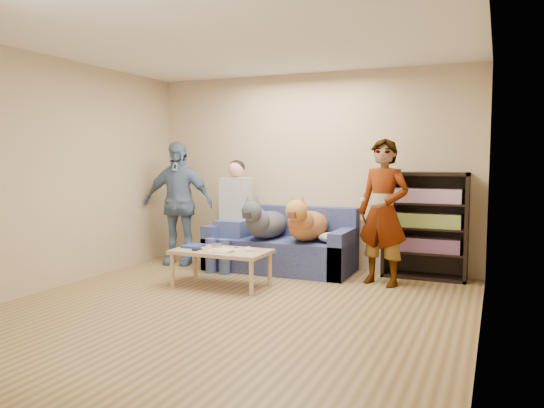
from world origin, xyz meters
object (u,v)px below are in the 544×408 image
at_px(person_standing_right, 383,212).
at_px(person_standing_left, 178,203).
at_px(bookshelf, 425,223).
at_px(dog_gray, 265,223).
at_px(notebook_blue, 193,246).
at_px(person_seated, 233,210).
at_px(sofa, 281,248).
at_px(coffee_table, 221,254).
at_px(camera_silver, 217,245).
at_px(dog_tan, 306,224).

distance_m(person_standing_right, person_standing_left, 2.87).
bearing_deg(bookshelf, dog_gray, -167.88).
relative_size(person_standing_right, person_standing_left, 1.00).
relative_size(notebook_blue, person_seated, 0.18).
xyz_separation_m(sofa, dog_gray, (-0.15, -0.19, 0.36)).
distance_m(sofa, coffee_table, 1.15).
bearing_deg(coffee_table, person_standing_left, 142.22).
xyz_separation_m(person_standing_right, bookshelf, (0.40, 0.55, -0.17)).
height_order(camera_silver, dog_tan, dog_tan).
bearing_deg(person_standing_left, person_seated, -5.45).
relative_size(dog_tan, bookshelf, 0.90).
relative_size(person_standing_left, dog_gray, 1.36).
bearing_deg(person_seated, bookshelf, 8.36).
xyz_separation_m(person_standing_right, coffee_table, (-1.69, -0.80, -0.47)).
relative_size(person_seated, dog_tan, 1.25).
bearing_deg(person_standing_right, coffee_table, -137.89).
relative_size(sofa, coffee_table, 1.73).
xyz_separation_m(camera_silver, dog_tan, (0.82, 0.84, 0.20)).
bearing_deg(person_standing_right, dog_gray, -167.83).
distance_m(dog_tan, coffee_table, 1.22).
distance_m(sofa, dog_gray, 0.43).
height_order(sofa, person_seated, person_seated).
height_order(person_standing_left, dog_tan, person_standing_left).
height_order(notebook_blue, camera_silver, camera_silver).
relative_size(person_standing_right, dog_tan, 1.44).
height_order(person_standing_right, bookshelf, person_standing_right).
bearing_deg(dog_tan, camera_silver, -134.13).
relative_size(camera_silver, dog_tan, 0.09).
distance_m(person_standing_left, person_seated, 0.83).
relative_size(person_standing_left, coffee_table, 1.54).
xyz_separation_m(dog_gray, bookshelf, (1.95, 0.42, 0.04)).
bearing_deg(sofa, person_standing_right, -12.62).
relative_size(person_standing_right, coffee_table, 1.54).
relative_size(sofa, person_seated, 1.29).
bearing_deg(sofa, coffee_table, -104.77).
bearing_deg(person_seated, dog_tan, -1.25).
bearing_deg(notebook_blue, dog_gray, 58.38).
bearing_deg(bookshelf, camera_silver, -151.05).
xyz_separation_m(dog_gray, dog_tan, (0.56, 0.04, 0.01)).
distance_m(dog_gray, bookshelf, 2.00).
bearing_deg(notebook_blue, camera_silver, 14.04).
bearing_deg(person_standing_right, person_seated, -168.35).
relative_size(person_standing_right, sofa, 0.89).
distance_m(notebook_blue, dog_tan, 1.44).
height_order(camera_silver, bookshelf, bookshelf).
xyz_separation_m(person_standing_left, dog_tan, (1.87, 0.05, -0.20)).
bearing_deg(sofa, person_standing_left, -172.37).
bearing_deg(person_seated, camera_silver, -74.54).
height_order(sofa, dog_tan, dog_tan).
relative_size(person_standing_right, notebook_blue, 6.51).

